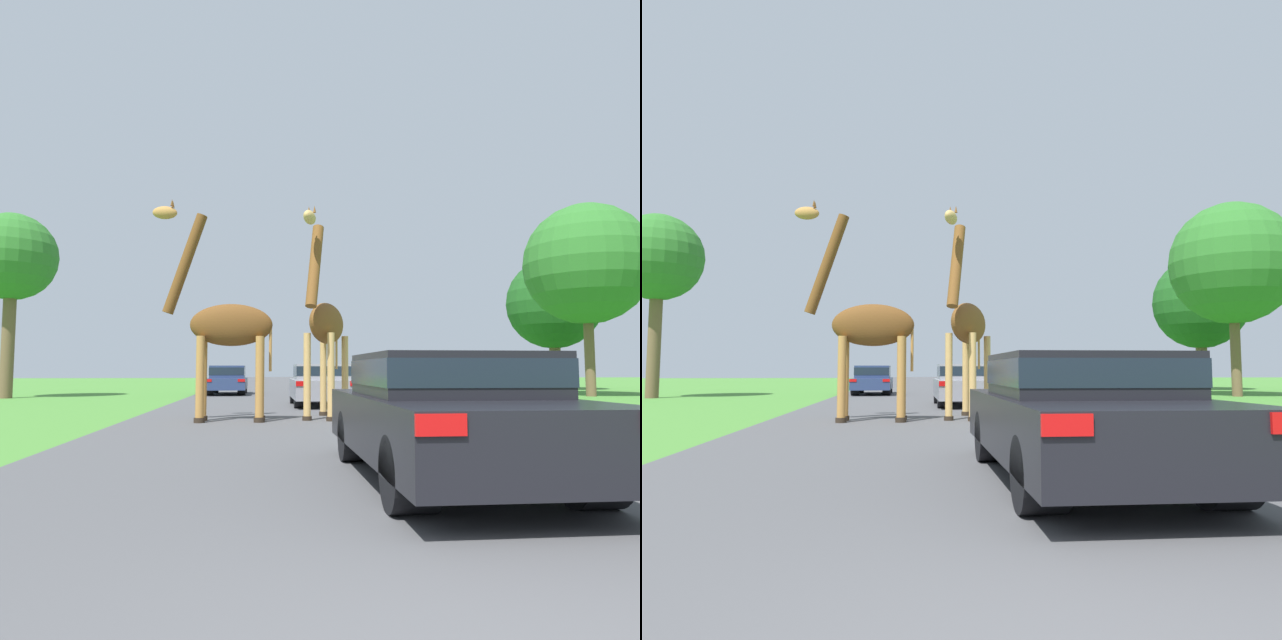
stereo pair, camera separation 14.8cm
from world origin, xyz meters
The scene contains 11 objects.
road centered at (0.00, 30.00, 0.00)m, with size 8.39×120.00×0.00m.
giraffe_near_road centered at (0.47, 11.96, 2.25)m, with size 1.45×2.83×4.86m.
giraffe_companion centered at (-1.92, 11.37, 2.14)m, with size 2.78×0.76×5.09m.
car_lead_maroon centered at (0.93, 4.25, 0.73)m, with size 1.97×4.50×1.34m.
car_queue_right centered at (3.10, 27.91, 0.75)m, with size 1.96×4.10×1.38m.
car_queue_left centered at (-2.68, 25.88, 0.72)m, with size 1.77×4.50×1.36m.
car_far_ahead centered at (0.89, 16.92, 0.72)m, with size 1.94×4.17×1.35m.
car_verge_right centered at (2.54, 22.60, 0.66)m, with size 1.81×4.52×1.22m.
tree_left_edge centered at (13.37, 22.12, 5.88)m, with size 5.43×5.43×8.61m.
tree_centre_back centered at (-11.51, 22.94, 5.80)m, with size 3.64×3.64×7.71m.
tree_far_right centered at (15.98, 29.99, 5.04)m, with size 5.35×5.35×7.75m.
Camera 1 is at (-1.08, -1.75, 1.17)m, focal length 32.00 mm.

